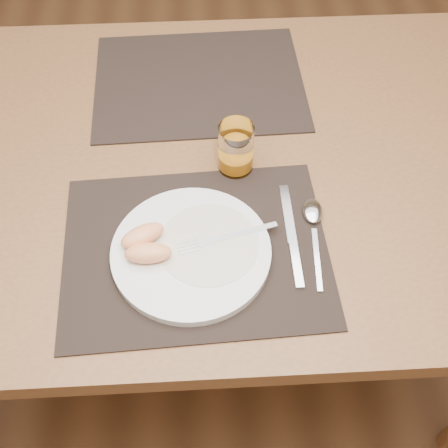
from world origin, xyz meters
TOP-DOWN VIEW (x-y plane):
  - ground at (0.00, 0.00)m, footprint 5.00×5.00m
  - table at (0.00, 0.00)m, footprint 1.40×0.90m
  - placemat_near at (-0.02, -0.22)m, footprint 0.46×0.37m
  - placemat_far at (-0.00, 0.22)m, footprint 0.46×0.36m
  - plate at (-0.03, -0.23)m, footprint 0.27×0.27m
  - plate_dressing at (0.00, -0.22)m, footprint 0.17×0.17m
  - fork at (0.02, -0.21)m, footprint 0.17×0.06m
  - knife at (0.15, -0.22)m, footprint 0.02×0.22m
  - spoon at (0.19, -0.17)m, footprint 0.04×0.19m
  - juice_glass at (0.06, -0.03)m, footprint 0.07×0.07m
  - grapefruit_wedges at (-0.10, -0.23)m, footprint 0.09×0.09m

SIDE VIEW (x-z plane):
  - ground at x=0.00m, z-range 0.00..0.00m
  - table at x=0.00m, z-range 0.29..1.04m
  - placemat_near at x=-0.02m, z-range 0.75..0.75m
  - placemat_far at x=0.00m, z-range 0.75..0.75m
  - knife at x=0.15m, z-range 0.75..0.76m
  - spoon at x=0.19m, z-range 0.75..0.77m
  - plate at x=-0.03m, z-range 0.75..0.77m
  - plate_dressing at x=0.00m, z-range 0.77..0.77m
  - fork at x=0.02m, z-range 0.77..0.77m
  - grapefruit_wedges at x=-0.10m, z-range 0.77..0.80m
  - juice_glass at x=0.06m, z-range 0.75..0.85m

